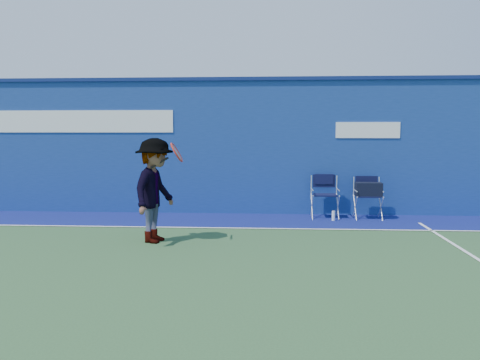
# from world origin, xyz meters

# --- Properties ---
(ground) EXTENTS (80.00, 80.00, 0.00)m
(ground) POSITION_xyz_m (0.00, 0.00, 0.00)
(ground) COLOR #2E512B
(ground) RESTS_ON ground
(stadium_wall) EXTENTS (24.00, 0.50, 3.08)m
(stadium_wall) POSITION_xyz_m (-0.00, 5.20, 1.55)
(stadium_wall) COLOR navy
(stadium_wall) RESTS_ON ground
(out_of_bounds_strip) EXTENTS (24.00, 1.80, 0.01)m
(out_of_bounds_strip) POSITION_xyz_m (0.00, 4.10, 0.00)
(out_of_bounds_strip) COLOR navy
(out_of_bounds_strip) RESTS_ON ground
(court_lines) EXTENTS (24.00, 12.00, 0.01)m
(court_lines) POSITION_xyz_m (0.00, 0.60, 0.01)
(court_lines) COLOR white
(court_lines) RESTS_ON out_of_bounds_strip
(directors_chair_left) EXTENTS (0.55, 0.51, 0.94)m
(directors_chair_left) POSITION_xyz_m (2.64, 4.56, 0.31)
(directors_chair_left) COLOR silver
(directors_chair_left) RESTS_ON ground
(directors_chair_right) EXTENTS (0.54, 0.49, 0.91)m
(directors_chair_right) POSITION_xyz_m (3.55, 4.48, 0.38)
(directors_chair_right) COLOR silver
(directors_chair_right) RESTS_ON ground
(water_bottle) EXTENTS (0.07, 0.07, 0.21)m
(water_bottle) POSITION_xyz_m (2.79, 4.20, 0.11)
(water_bottle) COLOR white
(water_bottle) RESTS_ON ground
(tennis_player) EXTENTS (0.97, 1.25, 1.76)m
(tennis_player) POSITION_xyz_m (-0.46, 1.94, 0.88)
(tennis_player) COLOR #EA4738
(tennis_player) RESTS_ON ground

